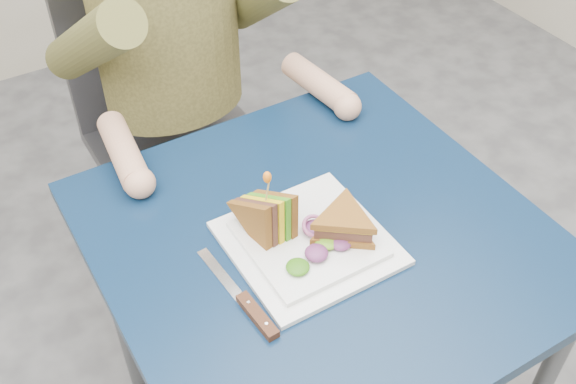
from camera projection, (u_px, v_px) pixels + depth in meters
table at (320, 263)px, 1.23m from camera, size 0.75×0.75×0.73m
chair at (165, 107)px, 1.78m from camera, size 0.42×0.40×0.93m
plate at (308, 242)px, 1.15m from camera, size 0.26×0.26×0.02m
sandwich_flat at (344, 224)px, 1.13m from camera, size 0.18×0.18×0.05m
sandwich_upright at (268, 218)px, 1.13m from camera, size 0.09×0.14×0.14m
fork at (256, 270)px, 1.11m from camera, size 0.04×0.18×0.01m
knife at (250, 308)px, 1.05m from camera, size 0.04×0.22×0.02m
toothpick at (268, 190)px, 1.09m from camera, size 0.01×0.01×0.06m
toothpick_frill at (267, 177)px, 1.07m from camera, size 0.01×0.01×0.02m
lettuce_spill at (308, 228)px, 1.15m from camera, size 0.15×0.13×0.02m
onion_ring at (314, 226)px, 1.14m from camera, size 0.04×0.04×0.02m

